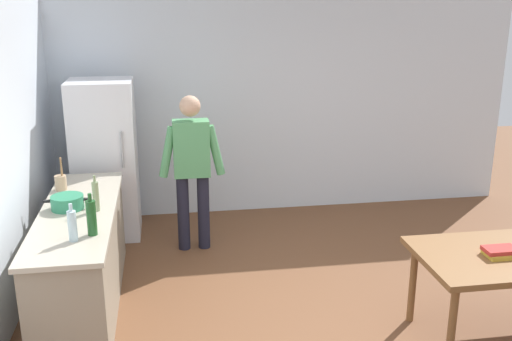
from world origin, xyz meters
The scene contains 12 objects.
ground_plane centered at (0.00, 0.00, 0.00)m, with size 14.00×14.00×0.00m, color brown.
wall_back centered at (0.00, 3.00, 1.35)m, with size 6.40×0.12×2.70m, color silver.
kitchen_counter centered at (-2.00, 0.80, 0.45)m, with size 0.64×2.20×0.90m.
refrigerator centered at (-1.90, 2.40, 0.90)m, with size 0.70×0.67×1.80m.
person centered at (-0.95, 1.85, 0.98)m, with size 0.70×0.22×1.70m.
dining_table centered at (1.40, -0.30, 0.67)m, with size 1.40×0.90×0.75m.
cooking_pot centered at (-2.09, 0.85, 0.96)m, with size 0.40×0.28×0.12m.
utensil_jar centered at (-2.22, 1.40, 0.98)m, with size 0.11×0.11×0.32m.
bottle_wine_green centered at (-1.81, 0.23, 1.05)m, with size 0.08×0.08×0.34m.
bottle_vinegar_tall centered at (-1.83, 0.76, 1.04)m, with size 0.06×0.06×0.32m.
bottle_water_clear centered at (-1.94, 0.13, 1.03)m, with size 0.07×0.07×0.30m.
book_stack centered at (1.32, -0.34, 0.78)m, with size 0.26×0.18×0.07m.
Camera 1 is at (-1.21, -4.15, 2.72)m, focal length 41.11 mm.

